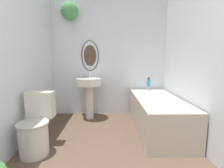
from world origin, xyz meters
TOP-DOWN VIEW (x-y plane):
  - wall_back at (-0.08, 2.90)m, footprint 2.47×0.34m
  - wall_left at (-1.21, 1.44)m, footprint 0.06×3.00m
  - wall_right at (1.21, 1.44)m, footprint 0.06×3.00m
  - toilet at (-0.93, 1.41)m, footprint 0.37×0.53m
  - pedestal_sink at (-0.40, 2.60)m, footprint 0.49×0.49m
  - bathtub at (0.80, 2.04)m, footprint 0.71×1.59m
  - shampoo_bottle at (0.81, 2.72)m, footprint 0.07×0.07m

SIDE VIEW (x-z plane):
  - bathtub at x=0.80m, z-range -0.03..0.60m
  - toilet at x=-0.93m, z-range -0.06..0.69m
  - pedestal_sink at x=-0.40m, z-range 0.15..1.06m
  - shampoo_bottle at x=0.81m, z-range 0.61..0.80m
  - wall_left at x=-1.21m, z-range 0.00..2.40m
  - wall_right at x=1.21m, z-range 0.00..2.40m
  - wall_back at x=-0.08m, z-range 0.09..2.49m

